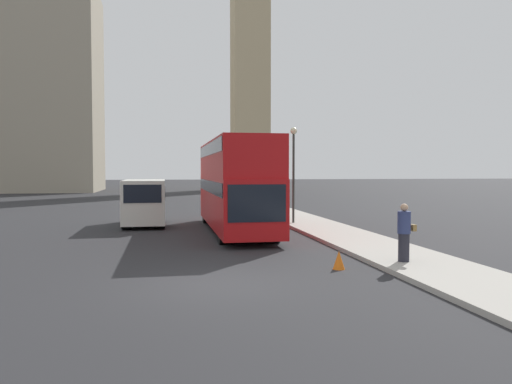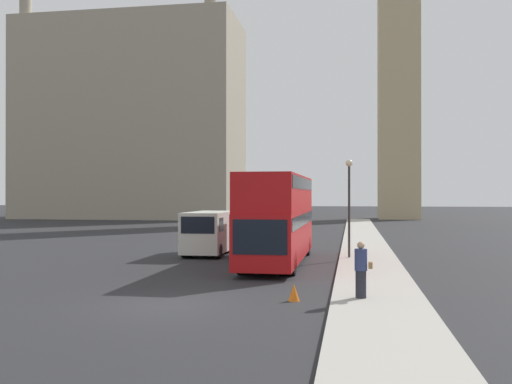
% 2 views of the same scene
% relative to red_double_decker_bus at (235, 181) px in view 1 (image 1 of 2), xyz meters
% --- Properties ---
extents(ground_plane, '(300.00, 300.00, 0.00)m').
position_rel_red_double_decker_bus_xyz_m(ground_plane, '(-2.09, -10.93, -2.40)').
color(ground_plane, '#28282B').
extents(sidewalk_strip, '(2.94, 120.00, 0.15)m').
position_rel_red_double_decker_bus_xyz_m(sidewalk_strip, '(4.38, -10.93, -2.32)').
color(sidewalk_strip, '#ADA89E').
rests_on(sidewalk_strip, ground_plane).
extents(red_double_decker_bus, '(2.50, 11.48, 4.29)m').
position_rel_red_double_decker_bus_xyz_m(red_double_decker_bus, '(0.00, 0.00, 0.00)').
color(red_double_decker_bus, '#B71114').
rests_on(red_double_decker_bus, ground_plane).
extents(white_van, '(2.14, 5.03, 2.42)m').
position_rel_red_double_decker_bus_xyz_m(white_van, '(-4.36, 3.37, -1.10)').
color(white_van, silver).
rests_on(white_van, ground_plane).
extents(pedestrian, '(0.55, 0.39, 1.76)m').
position_rel_red_double_decker_bus_xyz_m(pedestrian, '(3.83, -9.57, -1.37)').
color(pedestrian, '#23232D').
rests_on(pedestrian, sidewalk_strip).
extents(street_lamp, '(0.36, 0.36, 5.04)m').
position_rel_red_double_decker_bus_xyz_m(street_lamp, '(3.41, 2.02, 1.12)').
color(street_lamp, '#2D332D').
rests_on(street_lamp, sidewalk_strip).
extents(traffic_cone, '(0.36, 0.36, 0.55)m').
position_rel_red_double_decker_bus_xyz_m(traffic_cone, '(1.73, -9.64, -2.12)').
color(traffic_cone, orange).
rests_on(traffic_cone, ground_plane).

